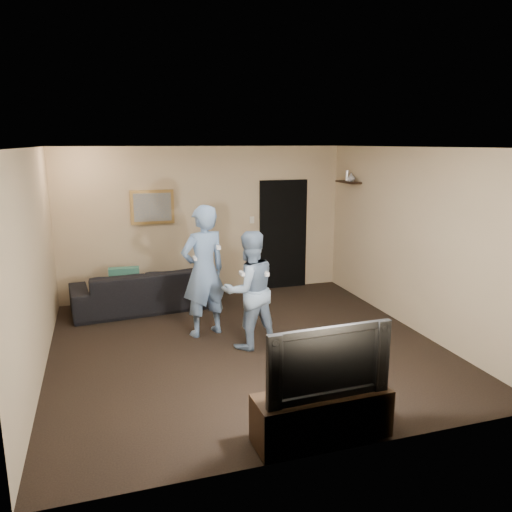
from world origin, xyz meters
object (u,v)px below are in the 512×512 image
object	(u,v)px
sofa	(144,289)
wii_player_right	(249,290)
wii_player_left	(204,271)
tv_console	(322,416)
television	(324,358)

from	to	relation	value
sofa	wii_player_right	bearing A→B (deg)	115.73
sofa	wii_player_left	world-z (taller)	wii_player_left
sofa	tv_console	xyz separation A→B (m)	(1.19, -4.26, -0.08)
television	wii_player_right	world-z (taller)	wii_player_right
sofa	tv_console	distance (m)	4.42
tv_console	wii_player_left	distance (m)	2.99
wii_player_right	wii_player_left	bearing A→B (deg)	128.59
television	wii_player_left	bearing A→B (deg)	97.40
wii_player_left	wii_player_right	world-z (taller)	wii_player_left
wii_player_left	sofa	bearing A→B (deg)	117.34
television	wii_player_left	size ratio (longest dim) A/B	0.63
tv_console	wii_player_right	world-z (taller)	wii_player_right
tv_console	wii_player_left	xyz separation A→B (m)	(-0.48, 2.88, 0.67)
television	wii_player_left	distance (m)	2.92
sofa	tv_console	size ratio (longest dim) A/B	1.80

